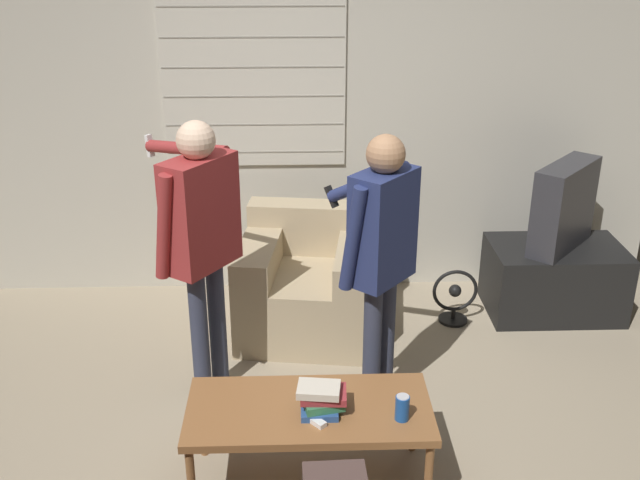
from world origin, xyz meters
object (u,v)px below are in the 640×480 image
(coffee_table, at_px, (310,414))
(floor_fan, at_px, (455,297))
(soda_can, at_px, (403,408))
(person_right_standing, at_px, (381,245))
(armchair_beige, at_px, (309,283))
(tv, at_px, (564,206))
(spare_remote, at_px, (315,420))
(person_left_standing, at_px, (201,228))
(book_stack, at_px, (322,398))

(coffee_table, bearing_deg, floor_fan, 56.83)
(soda_can, bearing_deg, person_right_standing, 92.78)
(armchair_beige, distance_m, tv, 1.79)
(armchair_beige, relative_size, tv, 1.64)
(soda_can, bearing_deg, coffee_table, 166.24)
(soda_can, distance_m, floor_fan, 1.81)
(coffee_table, height_order, floor_fan, coffee_table)
(person_right_standing, height_order, spare_remote, person_right_standing)
(tv, bearing_deg, person_left_standing, -26.76)
(tv, height_order, soda_can, tv)
(soda_can, relative_size, spare_remote, 1.02)
(tv, xyz_separation_m, person_left_standing, (-2.31, -0.90, 0.25))
(coffee_table, bearing_deg, tv, 44.25)
(person_left_standing, bearing_deg, book_stack, -108.20)
(person_right_standing, relative_size, book_stack, 6.69)
(spare_remote, bearing_deg, floor_fan, 17.18)
(coffee_table, distance_m, book_stack, 0.13)
(spare_remote, bearing_deg, coffee_table, 58.00)
(floor_fan, bearing_deg, tv, 10.13)
(coffee_table, xyz_separation_m, book_stack, (0.06, -0.03, 0.11))
(person_left_standing, relative_size, soda_can, 12.94)
(floor_fan, bearing_deg, soda_can, -109.74)
(armchair_beige, height_order, person_left_standing, person_left_standing)
(book_stack, bearing_deg, soda_can, -10.77)
(person_right_standing, relative_size, spare_remote, 12.94)
(person_right_standing, height_order, soda_can, person_right_standing)
(book_stack, xyz_separation_m, soda_can, (0.37, -0.07, -0.01))
(soda_can, bearing_deg, book_stack, 169.23)
(coffee_table, distance_m, person_left_standing, 1.17)
(tv, relative_size, book_stack, 2.49)
(armchair_beige, distance_m, book_stack, 1.56)
(coffee_table, height_order, soda_can, soda_can)
(tv, distance_m, floor_fan, 0.95)
(armchair_beige, distance_m, person_left_standing, 1.17)
(coffee_table, xyz_separation_m, soda_can, (0.43, -0.10, 0.10))
(book_stack, xyz_separation_m, spare_remote, (-0.04, -0.08, -0.06))
(person_right_standing, distance_m, floor_fan, 1.40)
(book_stack, relative_size, soda_can, 1.89)
(person_left_standing, height_order, person_right_standing, person_left_standing)
(person_left_standing, relative_size, person_right_standing, 1.02)
(armchair_beige, bearing_deg, coffee_table, 96.67)
(armchair_beige, xyz_separation_m, coffee_table, (-0.03, -1.52, 0.07))
(person_right_standing, xyz_separation_m, book_stack, (-0.33, -0.67, -0.48))
(armchair_beige, distance_m, spare_remote, 1.64)
(tv, relative_size, person_left_standing, 0.36)
(armchair_beige, relative_size, book_stack, 4.08)
(person_left_standing, relative_size, book_stack, 6.84)
(armchair_beige, height_order, book_stack, armchair_beige)
(armchair_beige, height_order, coffee_table, armchair_beige)
(tv, relative_size, floor_fan, 1.53)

